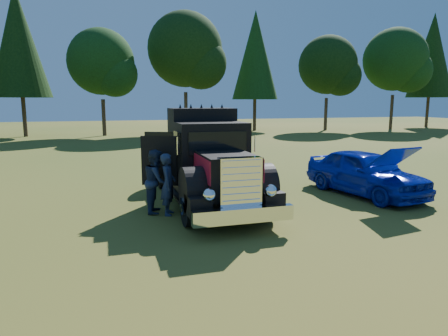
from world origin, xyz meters
TOP-DOWN VIEW (x-y plane):
  - ground at (0.00, 0.00)m, footprint 120.00×120.00m
  - treeline at (-4.57, 27.64)m, footprint 72.10×24.04m
  - diamond_t_truck at (-0.93, 1.82)m, footprint 3.30×7.16m
  - hotrod_coupe at (4.60, 1.49)m, footprint 2.58×4.86m
  - spectator_near at (-2.32, 0.99)m, footprint 0.58×0.74m
  - spectator_far at (-2.61, 1.34)m, footprint 0.90×1.04m

SIDE VIEW (x-z plane):
  - ground at x=0.00m, z-range 0.00..0.00m
  - hotrod_coupe at x=4.60m, z-range -0.15..1.73m
  - spectator_near at x=-2.32m, z-range 0.00..1.77m
  - spectator_far at x=-2.61m, z-range 0.00..1.86m
  - diamond_t_truck at x=-0.93m, z-range -0.22..2.78m
  - treeline at x=-4.57m, z-range 0.79..14.63m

